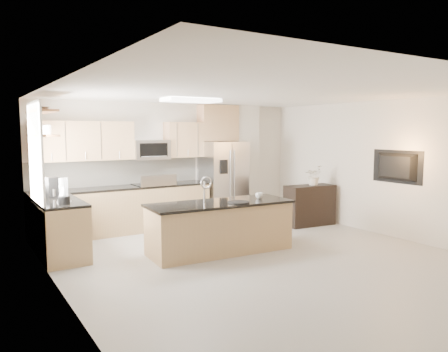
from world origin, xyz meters
TOP-DOWN VIEW (x-y plane):
  - floor at (0.00, 0.00)m, footprint 6.50×6.50m
  - ceiling at (0.00, 0.00)m, footprint 6.00×6.50m
  - wall_back at (0.00, 3.25)m, footprint 6.00×0.02m
  - wall_left at (-3.00, 0.00)m, footprint 0.02×6.50m
  - wall_right at (3.00, 0.00)m, footprint 0.02×6.50m
  - back_counter at (-1.23, 2.93)m, footprint 3.55×0.66m
  - left_counter at (-2.67, 1.85)m, footprint 0.66×1.50m
  - range at (-0.60, 2.92)m, footprint 0.76×0.64m
  - upper_cabinets at (-1.30, 3.09)m, footprint 3.50×0.33m
  - microwave at (-0.60, 3.04)m, footprint 0.76×0.40m
  - refrigerator at (1.06, 2.87)m, footprint 0.92×0.78m
  - partition_column at (1.82, 3.10)m, footprint 0.60×0.30m
  - window at (-2.98, 1.85)m, footprint 0.04×1.15m
  - shelf_lower at (-2.85, 1.95)m, footprint 0.30×1.20m
  - shelf_upper at (-2.85, 1.95)m, footprint 0.30×1.20m
  - ceiling_fixture at (-0.40, 1.60)m, footprint 1.00×0.50m
  - island at (-0.34, 0.71)m, footprint 2.48×1.03m
  - credenza at (2.37, 1.47)m, footprint 1.11×0.55m
  - cup at (0.44, 0.68)m, footprint 0.17×0.17m
  - platter at (-0.12, 0.49)m, footprint 0.41×0.41m
  - blender at (-2.67, 1.41)m, footprint 0.17×0.17m
  - kettle at (-2.62, 1.64)m, footprint 0.23×0.23m
  - coffee_maker at (-2.69, 2.18)m, footprint 0.21×0.24m
  - bowl at (-2.85, 2.00)m, footprint 0.38×0.38m
  - flower_vase at (2.45, 1.45)m, footprint 0.71×0.66m
  - television at (2.91, -0.20)m, footprint 0.14×1.08m

SIDE VIEW (x-z plane):
  - floor at x=0.00m, z-range 0.00..0.00m
  - island at x=-0.34m, z-range -0.21..1.06m
  - credenza at x=2.37m, z-range 0.00..0.86m
  - left_counter at x=-2.67m, z-range 0.00..0.92m
  - back_counter at x=-1.23m, z-range -0.25..1.19m
  - range at x=-0.60m, z-range -0.10..1.04m
  - platter at x=-0.12m, z-range 0.84..0.86m
  - refrigerator at x=1.06m, z-range 0.00..1.78m
  - cup at x=0.44m, z-range 0.84..0.94m
  - kettle at x=-2.62m, z-range 0.90..1.19m
  - coffee_maker at x=-2.69m, z-range 0.91..1.25m
  - blender at x=-2.67m, z-range 0.89..1.29m
  - flower_vase at x=2.45m, z-range 0.86..1.50m
  - wall_back at x=0.00m, z-range 0.00..2.60m
  - wall_left at x=-3.00m, z-range 0.00..2.60m
  - wall_right at x=3.00m, z-range 0.00..2.60m
  - partition_column at x=1.82m, z-range 0.00..2.60m
  - television at x=2.91m, z-range 1.04..1.66m
  - microwave at x=-0.60m, z-range 1.43..1.83m
  - window at x=-2.98m, z-range 0.83..2.47m
  - upper_cabinets at x=-1.30m, z-range 1.45..2.20m
  - shelf_lower at x=-2.85m, z-range 1.93..1.97m
  - shelf_upper at x=-2.85m, z-range 2.30..2.34m
  - bowl at x=-2.85m, z-range 2.34..2.42m
  - ceiling_fixture at x=-0.40m, z-range 2.53..2.59m
  - ceiling at x=0.00m, z-range 2.59..2.61m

